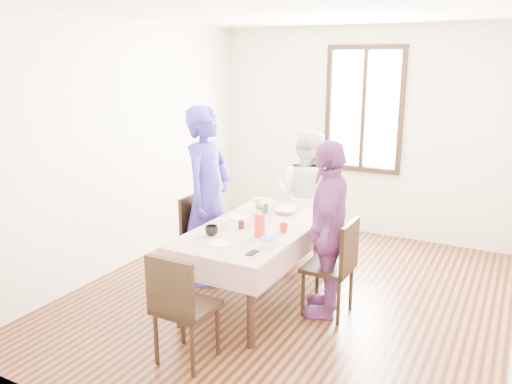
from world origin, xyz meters
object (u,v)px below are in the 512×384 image
(chair_left, at_px, (208,239))
(person_far, at_px, (306,196))
(person_right, at_px, (328,229))
(chair_near, at_px, (186,306))
(chair_right, at_px, (328,267))
(chair_far, at_px, (306,222))
(person_left, at_px, (208,196))
(dining_table, at_px, (258,263))

(chair_left, bearing_deg, person_far, 144.38)
(person_far, xyz_separation_m, person_right, (0.67, -1.11, 0.04))
(chair_near, xyz_separation_m, person_right, (0.67, 1.24, 0.36))
(chair_right, height_order, chair_near, same)
(chair_far, height_order, person_left, person_left)
(chair_far, bearing_deg, chair_left, 49.21)
(dining_table, distance_m, person_far, 1.23)
(dining_table, distance_m, chair_left, 0.71)
(person_left, xyz_separation_m, person_far, (0.67, 1.00, -0.16))
(chair_right, xyz_separation_m, chair_far, (-0.69, 1.13, 0.00))
(chair_right, height_order, person_left, person_left)
(person_far, height_order, person_right, person_right)
(dining_table, relative_size, chair_near, 1.90)
(chair_left, xyz_separation_m, chair_right, (1.38, -0.11, 0.00))
(dining_table, height_order, chair_right, chair_right)
(chair_near, distance_m, person_right, 1.46)
(chair_near, distance_m, person_left, 1.58)
(chair_left, distance_m, person_far, 1.26)
(chair_near, height_order, person_far, person_far)
(chair_left, bearing_deg, person_left, 88.92)
(chair_right, bearing_deg, person_far, 32.56)
(dining_table, bearing_deg, chair_left, 166.81)
(chair_near, relative_size, person_far, 0.59)
(chair_far, bearing_deg, person_right, 113.87)
(chair_near, bearing_deg, dining_table, 90.71)
(person_right, bearing_deg, dining_table, -98.37)
(dining_table, xyz_separation_m, person_far, (0.00, 1.17, 0.39))
(chair_near, bearing_deg, person_far, 90.71)
(person_right, bearing_deg, chair_right, 77.04)
(chair_left, height_order, chair_far, same)
(person_right, bearing_deg, chair_far, -162.27)
(chair_right, relative_size, chair_near, 1.00)
(chair_right, distance_m, chair_far, 1.33)
(dining_table, relative_size, person_far, 1.13)
(person_far, bearing_deg, chair_near, 93.33)
(chair_far, distance_m, person_right, 1.37)
(chair_left, height_order, person_far, person_far)
(person_left, distance_m, person_far, 1.22)
(dining_table, relative_size, chair_far, 1.90)
(chair_near, bearing_deg, person_left, 117.21)
(person_left, height_order, person_right, person_left)
(dining_table, bearing_deg, chair_near, -90.00)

